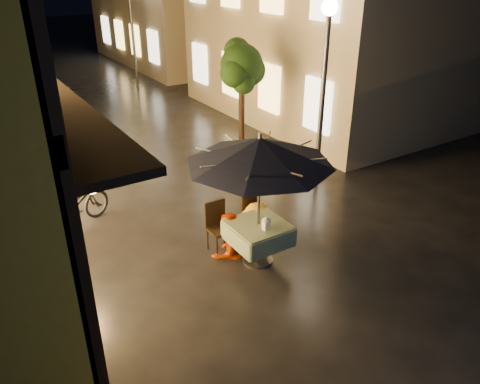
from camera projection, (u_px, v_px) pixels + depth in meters
ground at (263, 257)px, 8.67m from camera, size 90.00×90.00×0.00m
east_building_near at (337, 11)px, 15.66m from camera, size 7.30×9.30×6.80m
street_tree at (242, 68)px, 12.17m from camera, size 1.43×1.20×3.15m
streetlamp_near at (325, 62)px, 10.33m from camera, size 0.36×0.36×4.23m
streetlamp_far at (131, 14)px, 19.40m from camera, size 0.36×0.36×4.23m
cafe_table at (258, 233)px, 8.30m from camera, size 0.99×0.99×0.78m
patio_umbrella at (260, 151)px, 7.61m from camera, size 2.51×2.51×2.46m
cafe_chair_left at (218, 224)px, 8.69m from camera, size 0.42×0.42×0.97m
cafe_chair_right at (254, 213)px, 9.07m from camera, size 0.42×0.42×0.97m
table_lantern at (266, 222)px, 7.98m from camera, size 0.16×0.16×0.25m
person_orange at (228, 216)px, 8.43m from camera, size 0.91×0.78×1.60m
person_yellow at (258, 205)px, 8.78m from camera, size 1.12×0.75×1.61m
bicycle_0 at (72, 208)px, 9.38m from camera, size 1.91×1.32×0.95m
bicycle_1 at (57, 173)px, 10.92m from camera, size 1.61×0.81×0.93m
bicycle_2 at (63, 163)px, 11.60m from camera, size 1.59×0.63×0.82m
bicycle_3 at (49, 142)px, 12.72m from camera, size 1.71×0.78×0.99m
bicycle_4 at (33, 139)px, 13.14m from camera, size 1.68×0.67×0.87m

